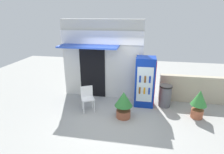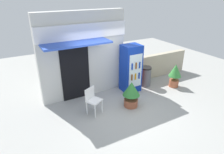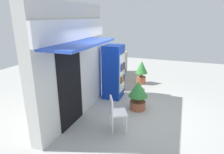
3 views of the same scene
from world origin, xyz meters
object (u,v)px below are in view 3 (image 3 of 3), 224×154
Objects in this scene: drink_cooler at (114,72)px; trash_bin at (120,79)px; plastic_chair at (116,111)px; potted_plant_near_shop at (138,93)px; potted_plant_curbside at (141,70)px.

trash_bin is (0.77, 0.03, -0.51)m from drink_cooler.
drink_cooler is 2.17m from plastic_chair.
plastic_chair is 1.35m from potted_plant_near_shop.
trash_bin is at bearing 146.91° from potted_plant_curbside.
plastic_chair reaches higher than trash_bin.
potted_plant_near_shop is (1.32, -0.27, 0.00)m from plastic_chair.
trash_bin is (2.76, 0.79, -0.11)m from plastic_chair.
potted_plant_near_shop reaches higher than plastic_chair.
trash_bin is (-0.99, 0.65, -0.16)m from potted_plant_curbside.
plastic_chair is 3.76m from potted_plant_curbside.
drink_cooler is 2.24× the size of trash_bin.
potted_plant_curbside is 1.19× the size of trash_bin.
potted_plant_near_shop is at bearing -143.56° from trash_bin.
drink_cooler is 2.03× the size of potted_plant_near_shop.
potted_plant_curbside reaches higher than plastic_chair.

